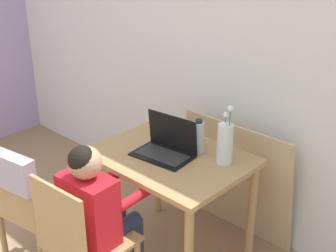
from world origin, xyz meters
The scene contains 9 objects.
wall_back centered at (0.00, 2.23, 1.25)m, with size 6.40×0.05×2.50m.
dining_table centered at (0.23, 1.62, 0.61)m, with size 0.91×0.69×0.73m.
chair_occupied centered at (0.23, 0.94, 0.46)m, with size 0.42×0.42×0.87m.
chair_spare centered at (-0.24, 0.89, 0.60)m, with size 0.46×0.49×0.88m.
person_seated centered at (0.23, 1.06, 0.63)m, with size 0.33×0.44×1.01m.
laptop centered at (0.20, 1.61, 0.78)m, with size 0.37×0.26×0.23m.
flower_vase centered at (0.52, 1.76, 0.86)m, with size 0.09×0.09×0.36m.
water_bottle centered at (0.32, 1.77, 0.82)m, with size 0.07×0.07×0.21m.
cardboard_panel centered at (0.39, 2.11, 0.41)m, with size 0.82×0.13×0.83m.
Camera 1 is at (1.90, -0.19, 2.02)m, focal length 50.00 mm.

